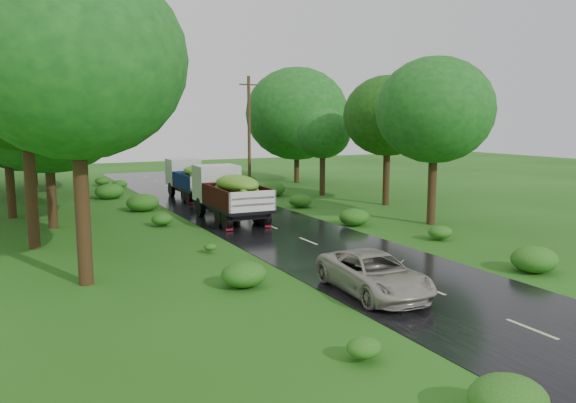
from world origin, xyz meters
TOP-DOWN VIEW (x-y plane):
  - ground at (0.00, 0.00)m, footprint 120.00×120.00m
  - road at (0.00, 5.00)m, footprint 6.50×80.00m
  - road_lines at (0.00, 6.00)m, footprint 0.12×69.60m
  - truck_near at (-1.24, 14.74)m, footprint 2.61×6.84m
  - truck_far at (-0.44, 24.00)m, footprint 2.25×6.27m
  - car at (-1.87, 0.37)m, footprint 2.45×4.72m
  - utility_pole at (4.87, 26.15)m, footprint 1.52×0.25m
  - trees_left at (-10.35, 23.27)m, footprint 6.27×35.51m
  - trees_right at (9.49, 20.35)m, footprint 6.74×24.40m
  - shrubs at (0.00, 14.00)m, footprint 11.90×44.00m

SIDE VIEW (x-z plane):
  - ground at x=0.00m, z-range 0.00..0.00m
  - road at x=0.00m, z-range 0.00..0.02m
  - road_lines at x=0.00m, z-range 0.02..0.02m
  - shrubs at x=0.00m, z-range 0.00..0.70m
  - car at x=-1.87m, z-range 0.02..1.29m
  - truck_far at x=-0.44m, z-range 0.17..2.81m
  - truck_near at x=-1.24m, z-range 0.19..3.03m
  - utility_pole at x=4.87m, z-range 0.13..8.81m
  - trees_right at x=9.49m, z-range 1.70..9.51m
  - trees_left at x=-10.35m, z-range 2.09..11.37m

